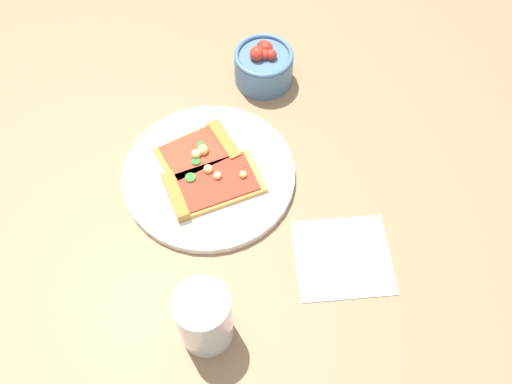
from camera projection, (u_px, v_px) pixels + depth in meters
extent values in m
plane|color=#93704C|center=(197.00, 186.00, 0.92)|extent=(2.40, 2.40, 0.00)
cylinder|color=silver|center=(209.00, 175.00, 0.92)|extent=(0.27, 0.27, 0.01)
cube|color=gold|center=(215.00, 185.00, 0.90)|extent=(0.17, 0.13, 0.01)
cube|color=#B77A33|center=(175.00, 196.00, 0.88)|extent=(0.05, 0.09, 0.02)
cube|color=#B22D19|center=(214.00, 183.00, 0.89)|extent=(0.14, 0.11, 0.00)
sphere|color=#F2D87F|center=(217.00, 178.00, 0.89)|extent=(0.01, 0.01, 0.01)
sphere|color=#EAD172|center=(243.00, 173.00, 0.90)|extent=(0.01, 0.01, 0.01)
cylinder|color=#388433|center=(190.00, 178.00, 0.89)|extent=(0.02, 0.02, 0.00)
sphere|color=#F2D87F|center=(208.00, 169.00, 0.90)|extent=(0.01, 0.01, 0.01)
cube|color=gold|center=(198.00, 154.00, 0.93)|extent=(0.14, 0.13, 0.01)
cube|color=#B77A33|center=(224.00, 141.00, 0.94)|extent=(0.05, 0.08, 0.01)
cube|color=red|center=(198.00, 152.00, 0.92)|extent=(0.12, 0.11, 0.00)
cylinder|color=#2D722D|center=(201.00, 145.00, 0.93)|extent=(0.01, 0.01, 0.00)
cylinder|color=#2D722D|center=(195.00, 161.00, 0.91)|extent=(0.01, 0.01, 0.00)
sphere|color=#F2D87F|center=(195.00, 154.00, 0.91)|extent=(0.02, 0.02, 0.02)
sphere|color=#EAD172|center=(203.00, 150.00, 0.92)|extent=(0.02, 0.02, 0.02)
cylinder|color=#4C7299|center=(264.00, 68.00, 1.01)|extent=(0.10, 0.10, 0.06)
torus|color=#4C7299|center=(264.00, 55.00, 0.99)|extent=(0.10, 0.10, 0.01)
sphere|color=red|center=(266.00, 48.00, 0.99)|extent=(0.03, 0.03, 0.03)
sphere|color=red|center=(263.00, 47.00, 0.99)|extent=(0.02, 0.02, 0.02)
sphere|color=red|center=(271.00, 55.00, 0.98)|extent=(0.02, 0.02, 0.02)
sphere|color=red|center=(257.00, 54.00, 0.98)|extent=(0.03, 0.03, 0.03)
sphere|color=red|center=(265.00, 55.00, 0.98)|extent=(0.02, 0.02, 0.02)
cylinder|color=silver|center=(204.00, 318.00, 0.74)|extent=(0.07, 0.07, 0.11)
cylinder|color=black|center=(205.00, 320.00, 0.75)|extent=(0.06, 0.06, 0.09)
cube|color=white|center=(213.00, 305.00, 0.72)|extent=(0.02, 0.02, 0.02)
cube|color=white|center=(211.00, 303.00, 0.73)|extent=(0.02, 0.02, 0.02)
cube|color=white|center=(343.00, 257.00, 0.85)|extent=(0.14, 0.14, 0.00)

